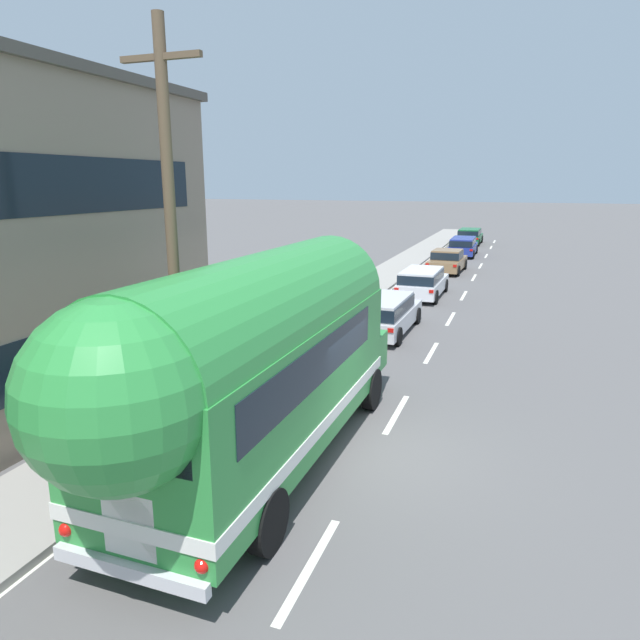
{
  "coord_description": "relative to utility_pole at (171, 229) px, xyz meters",
  "views": [
    {
      "loc": [
        2.5,
        -10.24,
        5.37
      ],
      "look_at": [
        -1.9,
        1.96,
        2.17
      ],
      "focal_mm": 31.53,
      "sensor_mm": 36.0,
      "label": 1
    }
  ],
  "objects": [
    {
      "name": "car_second",
      "position": [
        2.49,
        16.45,
        -3.64
      ],
      "size": [
        1.95,
        4.57,
        1.37
      ],
      "color": "white",
      "rests_on": "ground"
    },
    {
      "name": "utility_pole",
      "position": [
        0.0,
        0.0,
        0.0
      ],
      "size": [
        1.8,
        0.24,
        8.5
      ],
      "color": "brown",
      "rests_on": "ground"
    },
    {
      "name": "sidewalk_slab",
      "position": [
        -0.57,
        10.3,
        -4.35
      ],
      "size": [
        2.41,
        90.0,
        0.15
      ],
      "primitive_type": "cube",
      "color": "gray",
      "rests_on": "ground"
    },
    {
      "name": "lane_markings",
      "position": [
        1.73,
        13.17,
        -4.42
      ],
      "size": [
        3.84,
        80.0,
        0.01
      ],
      "color": "silver",
      "rests_on": "ground"
    },
    {
      "name": "car_lead",
      "position": [
        2.26,
        9.42,
        -3.63
      ],
      "size": [
        2.09,
        4.7,
        1.37
      ],
      "color": "silver",
      "rests_on": "ground"
    },
    {
      "name": "car_fourth",
      "position": [
        2.68,
        32.84,
        -3.62
      ],
      "size": [
        1.93,
        4.83,
        1.37
      ],
      "color": "navy",
      "rests_on": "ground"
    },
    {
      "name": "ground_plane",
      "position": [
        4.34,
        0.3,
        -4.42
      ],
      "size": [
        300.0,
        300.0,
        0.0
      ],
      "primitive_type": "plane",
      "color": "#565454"
    },
    {
      "name": "car_fifth",
      "position": [
        2.38,
        41.25,
        -3.64
      ],
      "size": [
        2.02,
        4.58,
        1.37
      ],
      "color": "#196633",
      "rests_on": "ground"
    },
    {
      "name": "painted_bus",
      "position": [
        2.48,
        -1.34,
        -2.12
      ],
      "size": [
        2.66,
        10.34,
        4.12
      ],
      "color": "#2D8C3D",
      "rests_on": "ground"
    },
    {
      "name": "car_third",
      "position": [
        2.59,
        24.68,
        -3.7
      ],
      "size": [
        2.07,
        4.35,
        1.37
      ],
      "color": "olive",
      "rests_on": "ground"
    }
  ]
}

